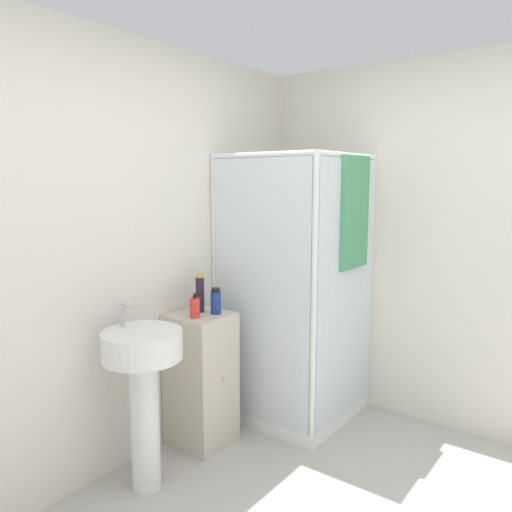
% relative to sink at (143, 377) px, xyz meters
% --- Properties ---
extents(wall_back, '(6.40, 0.06, 2.50)m').
position_rel_sink_xyz_m(wall_back, '(0.03, 0.31, 0.61)').
color(wall_back, silver).
rests_on(wall_back, ground_plane).
extents(wall_right, '(0.06, 6.40, 2.50)m').
position_rel_sink_xyz_m(wall_right, '(1.73, -1.39, 0.61)').
color(wall_right, silver).
rests_on(wall_right, ground_plane).
extents(shower_enclosure, '(0.83, 0.86, 1.87)m').
position_rel_sink_xyz_m(shower_enclosure, '(1.23, -0.22, -0.11)').
color(shower_enclosure, white).
rests_on(shower_enclosure, ground_plane).
extents(vanity_cabinet, '(0.35, 0.38, 0.86)m').
position_rel_sink_xyz_m(vanity_cabinet, '(0.55, 0.09, -0.21)').
color(vanity_cabinet, beige).
rests_on(vanity_cabinet, ground_plane).
extents(sink, '(0.43, 0.43, 1.03)m').
position_rel_sink_xyz_m(sink, '(0.00, 0.00, 0.00)').
color(sink, white).
rests_on(sink, ground_plane).
extents(soap_dispenser, '(0.06, 0.06, 0.15)m').
position_rel_sink_xyz_m(soap_dispenser, '(0.47, 0.06, 0.28)').
color(soap_dispenser, red).
rests_on(soap_dispenser, vanity_cabinet).
extents(shampoo_bottle_tall_black, '(0.05, 0.05, 0.25)m').
position_rel_sink_xyz_m(shampoo_bottle_tall_black, '(0.59, 0.13, 0.34)').
color(shampoo_bottle_tall_black, '#281E33').
rests_on(shampoo_bottle_tall_black, vanity_cabinet).
extents(shampoo_bottle_blue, '(0.06, 0.06, 0.16)m').
position_rel_sink_xyz_m(shampoo_bottle_blue, '(0.61, 0.02, 0.29)').
color(shampoo_bottle_blue, navy).
rests_on(shampoo_bottle_blue, vanity_cabinet).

